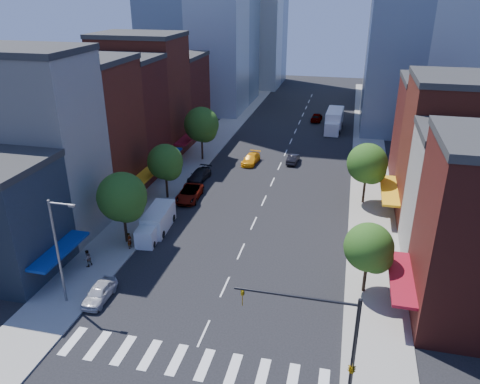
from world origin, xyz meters
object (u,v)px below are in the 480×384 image
object	(u,v)px
cargo_van_near	(149,232)
traffic_car_oncoming	(293,159)
parked_car_second	(154,228)
box_truck	(334,121)
parked_car_front	(99,293)
pedestrian_near	(130,241)
pedestrian_far	(87,258)
taxi	(251,159)
traffic_car_far	(317,117)
parked_car_rear	(199,175)
parked_car_third	(190,193)
cargo_van_far	(158,220)

from	to	relation	value
cargo_van_near	traffic_car_oncoming	world-z (taller)	cargo_van_near
parked_car_second	cargo_van_near	size ratio (longest dim) A/B	1.00
parked_car_second	box_truck	world-z (taller)	box_truck
cargo_van_near	parked_car_front	bearing A→B (deg)	-96.72
box_truck	pedestrian_near	xyz separation A→B (m)	(-17.09, -46.27, -0.70)
parked_car_second	pedestrian_far	size ratio (longest dim) A/B	2.81
pedestrian_near	taxi	bearing A→B (deg)	-15.18
parked_car_second	cargo_van_near	xyz separation A→B (m)	(0.01, -1.10, 0.17)
traffic_car_far	pedestrian_far	xyz separation A→B (m)	(-15.95, -55.65, 0.19)
parked_car_rear	traffic_car_far	distance (m)	35.56
parked_car_third	traffic_car_far	size ratio (longest dim) A/B	1.19
cargo_van_near	parked_car_third	bearing A→B (deg)	79.58
parked_car_second	parked_car_rear	distance (m)	15.25
cargo_van_near	taxi	world-z (taller)	cargo_van_near
pedestrian_far	cargo_van_near	bearing A→B (deg)	170.84
traffic_car_oncoming	box_truck	size ratio (longest dim) A/B	0.44
parked_car_front	traffic_car_oncoming	world-z (taller)	parked_car_front
parked_car_front	pedestrian_far	size ratio (longest dim) A/B	2.47
cargo_van_far	pedestrian_near	size ratio (longest dim) A/B	3.40
parked_car_second	parked_car_third	distance (m)	9.26
parked_car_second	traffic_car_oncoming	bearing A→B (deg)	69.14
cargo_van_far	traffic_car_oncoming	bearing A→B (deg)	60.26
pedestrian_near	box_truck	bearing A→B (deg)	-21.81
parked_car_second	traffic_car_oncoming	size ratio (longest dim) A/B	1.17
traffic_car_oncoming	traffic_car_far	distance (m)	23.90
parked_car_second	taxi	size ratio (longest dim) A/B	0.99
parked_car_third	cargo_van_far	world-z (taller)	cargo_van_far
parked_car_rear	pedestrian_near	distance (m)	18.54
parked_car_front	taxi	size ratio (longest dim) A/B	0.86
box_truck	taxi	bearing A→B (deg)	-116.00
parked_car_rear	cargo_van_near	distance (m)	16.35
taxi	pedestrian_far	world-z (taller)	pedestrian_far
parked_car_rear	cargo_van_far	bearing A→B (deg)	-85.18
pedestrian_near	cargo_van_far	bearing A→B (deg)	-15.59
parked_car_second	cargo_van_near	world-z (taller)	cargo_van_near
parked_car_second	parked_car_rear	size ratio (longest dim) A/B	0.94
taxi	traffic_car_oncoming	xyz separation A→B (m)	(5.90, 1.62, -0.03)
parked_car_second	cargo_van_near	bearing A→B (deg)	-86.22
parked_car_rear	pedestrian_near	world-z (taller)	pedestrian_near
parked_car_second	pedestrian_near	size ratio (longest dim) A/B	2.81
parked_car_third	box_truck	distance (m)	37.09
taxi	traffic_car_oncoming	bearing A→B (deg)	20.25
parked_car_front	traffic_car_far	world-z (taller)	traffic_car_far
parked_car_third	pedestrian_far	xyz separation A→B (m)	(-4.11, -16.35, 0.22)
taxi	pedestrian_near	size ratio (longest dim) A/B	2.85
parked_car_second	cargo_van_far	bearing A→B (deg)	93.37
traffic_car_far	pedestrian_far	bearing A→B (deg)	77.45
cargo_van_near	traffic_car_far	world-z (taller)	cargo_van_near
parked_car_rear	box_truck	bearing A→B (deg)	64.86
pedestrian_near	parked_car_third	bearing A→B (deg)	-9.77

